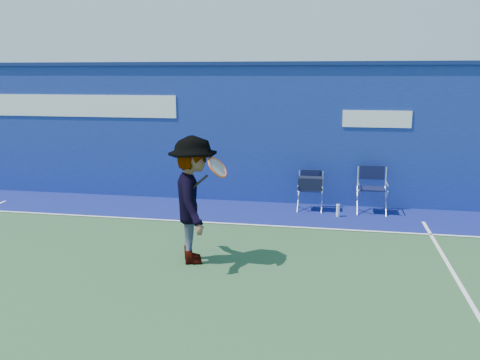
% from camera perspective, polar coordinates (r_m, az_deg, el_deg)
% --- Properties ---
extents(ground, '(80.00, 80.00, 0.00)m').
position_cam_1_polar(ground, '(7.12, -13.31, -11.82)').
color(ground, '#2A502C').
rests_on(ground, ground).
extents(stadium_wall, '(24.00, 0.50, 3.08)m').
position_cam_1_polar(stadium_wall, '(11.54, -3.27, 5.49)').
color(stadium_wall, navy).
rests_on(stadium_wall, ground).
extents(out_of_bounds_strip, '(24.00, 1.80, 0.01)m').
position_cam_1_polar(out_of_bounds_strip, '(10.78, -4.55, -3.35)').
color(out_of_bounds_strip, navy).
rests_on(out_of_bounds_strip, ground).
extents(court_lines, '(24.00, 12.00, 0.01)m').
position_cam_1_polar(court_lines, '(7.62, -11.48, -10.02)').
color(court_lines, white).
rests_on(court_lines, out_of_bounds_strip).
extents(directors_chair_left, '(0.49, 0.46, 0.84)m').
position_cam_1_polar(directors_chair_left, '(10.73, 7.89, -1.56)').
color(directors_chair_left, silver).
rests_on(directors_chair_left, ground).
extents(directors_chair_right, '(0.57, 0.51, 0.95)m').
position_cam_1_polar(directors_chair_right, '(10.80, 14.55, -2.06)').
color(directors_chair_right, silver).
rests_on(directors_chair_right, ground).
extents(water_bottle, '(0.07, 0.07, 0.26)m').
position_cam_1_polar(water_bottle, '(10.40, 10.93, -3.39)').
color(water_bottle, white).
rests_on(water_bottle, ground).
extents(tennis_player, '(1.12, 1.41, 1.93)m').
position_cam_1_polar(tennis_player, '(7.64, -5.23, -2.25)').
color(tennis_player, '#EA4738').
rests_on(tennis_player, ground).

